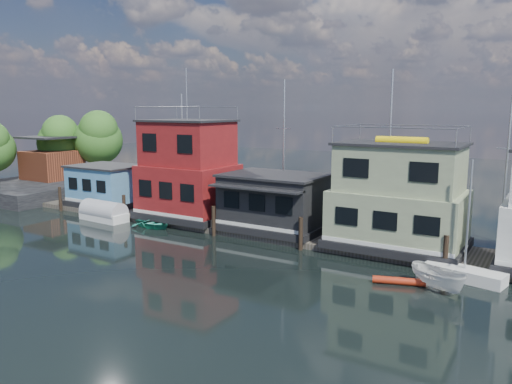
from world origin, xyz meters
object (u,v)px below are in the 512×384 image
Objects in this scene: day_sailer at (464,273)px; dinghy_teal at (153,223)px; houseboat_red at (188,172)px; houseboat_dark at (275,202)px; red_kayak at (399,281)px; houseboat_green at (399,198)px; houseboat_blue at (107,185)px; motorboat at (438,279)px; tarp_runabout at (104,213)px.

dinghy_teal is at bearing -168.44° from day_sailer.
houseboat_red is 3.47× the size of dinghy_teal.
day_sailer reaches higher than houseboat_dark.
houseboat_red reaches higher than day_sailer.
red_kayak is at bearing -89.33° from dinghy_teal.
day_sailer is at bearing -81.83° from dinghy_teal.
houseboat_red reaches higher than red_kayak.
houseboat_green is 2.46× the size of dinghy_teal.
houseboat_blue is 0.76× the size of houseboat_green.
houseboat_blue reaches higher than motorboat.
houseboat_red is (9.50, 0.00, 1.90)m from houseboat_blue.
houseboat_green is at bearing -71.46° from dinghy_teal.
day_sailer is (21.61, -3.34, -3.71)m from houseboat_red.
houseboat_red is 8.18m from houseboat_dark.
houseboat_red is 3.55× the size of motorboat.
dinghy_teal is at bearing 112.05° from motorboat.
houseboat_blue is 9.21m from dinghy_teal.
day_sailer is (31.11, -3.34, -1.81)m from houseboat_blue.
day_sailer is at bearing -13.70° from houseboat_dark.
houseboat_blue is 1.44× the size of tarp_runabout.
houseboat_blue is 1.87× the size of dinghy_teal.
houseboat_dark is at bearing -62.28° from dinghy_teal.
tarp_runabout reaches higher than motorboat.
houseboat_blue reaches higher than dinghy_teal.
houseboat_blue is 0.54× the size of houseboat_red.
dinghy_teal is (8.46, -3.14, -1.85)m from houseboat_blue.
houseboat_red is 7.91m from tarp_runabout.
houseboat_blue is 31.34m from day_sailer.
houseboat_dark is 12.51m from red_kayak.
tarp_runabout is 27.08m from motorboat.
houseboat_red is at bearing -9.66° from dinghy_teal.
red_kayak is 2.00m from motorboat.
houseboat_green is 6.51m from day_sailer.
houseboat_dark is 0.88× the size of houseboat_green.
houseboat_green reaches higher than houseboat_blue.
tarp_runabout is at bearing 113.98° from motorboat.
houseboat_blue is at bearing 108.13° from motorboat.
motorboat is (21.78, -2.64, 0.29)m from dinghy_teal.
houseboat_green is (26.50, 0.00, 1.34)m from houseboat_blue.
tarp_runabout is at bearing -46.40° from houseboat_blue.
houseboat_red is at bearing 179.86° from houseboat_dark.
houseboat_green is at bearing 89.17° from red_kayak.
houseboat_dark is 1.13× the size of day_sailer.
houseboat_red is at bearing 144.76° from red_kayak.
motorboat is (26.98, -2.35, -0.01)m from tarp_runabout.
day_sailer reaches higher than houseboat_blue.
houseboat_blue reaches higher than red_kayak.
houseboat_blue reaches higher than tarp_runabout.
houseboat_blue is 17.50m from houseboat_dark.
red_kayak is 0.41× the size of day_sailer.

